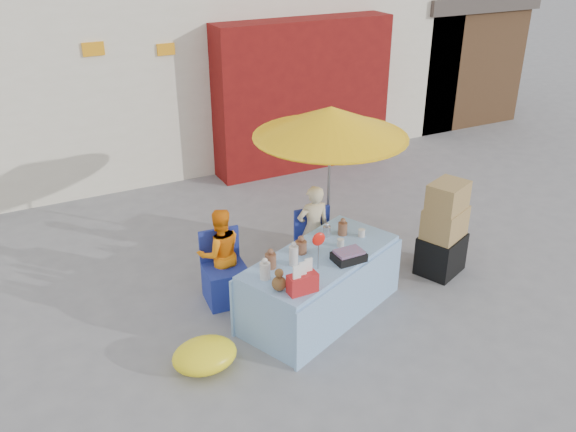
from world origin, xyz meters
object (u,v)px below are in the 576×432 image
umbrella (331,123)px  chair_right (318,257)px  market_table (320,284)px  vendor_beige (313,229)px  chair_left (226,281)px  vendor_orange (220,253)px  box_stack (444,232)px

umbrella → chair_right: bearing=-136.4°
market_table → umbrella: 1.94m
chair_right → vendor_beige: (-0.00, 0.13, 0.33)m
market_table → chair_left: size_ratio=2.55×
market_table → umbrella: size_ratio=1.04×
chair_left → chair_right: size_ratio=1.00×
vendor_orange → box_stack: box_stack is taller
vendor_orange → box_stack: (2.68, -0.78, 0.01)m
vendor_orange → vendor_beige: size_ratio=0.96×
chair_left → chair_right: bearing=5.1°
vendor_beige → box_stack: box_stack is taller
vendor_beige → chair_right: bearing=95.7°
vendor_beige → umbrella: umbrella is taller
market_table → chair_left: bearing=116.3°
chair_left → vendor_beige: (1.25, 0.13, 0.33)m
chair_right → market_table: bearing=-113.2°
market_table → box_stack: bearing=-20.3°
market_table → box_stack: (1.83, 0.09, 0.19)m
umbrella → box_stack: (1.13, -0.93, -1.32)m
vendor_beige → box_stack: 1.63m
chair_left → chair_right: 1.25m
chair_right → chair_left: bearing=-174.9°
chair_right → vendor_beige: size_ratio=0.72×
chair_left → umbrella: bearing=15.5°
market_table → vendor_orange: size_ratio=1.92×
chair_right → umbrella: umbrella is taller
vendor_beige → umbrella: size_ratio=0.56×
box_stack → chair_right: bearing=155.7°
umbrella → box_stack: umbrella is taller
vendor_orange → umbrella: 2.05m
market_table → vendor_beige: bearing=42.5°
vendor_beige → umbrella: bearing=-148.4°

